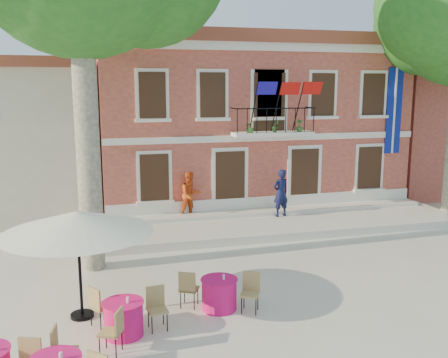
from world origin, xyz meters
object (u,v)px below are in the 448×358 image
patio_umbrella (77,222)px  cafe_table_3 (219,293)px  pedestrian_orange (190,195)px  cafe_table_0 (123,317)px  pedestrian_navy (281,193)px

patio_umbrella → cafe_table_3: size_ratio=1.80×
pedestrian_orange → cafe_table_0: size_ratio=0.96×
pedestrian_orange → cafe_table_0: bearing=-125.5°
patio_umbrella → cafe_table_0: 2.36m
pedestrian_navy → pedestrian_orange: (-3.45, 0.69, -0.04)m
patio_umbrella → pedestrian_navy: patio_umbrella is taller
cafe_table_0 → patio_umbrella: bearing=127.8°
pedestrian_navy → cafe_table_0: (-6.52, -7.58, -0.80)m
cafe_table_0 → pedestrian_orange: bearing=69.6°
pedestrian_navy → cafe_table_3: bearing=43.9°
patio_umbrella → cafe_table_3: bearing=-7.4°
pedestrian_navy → cafe_table_0: bearing=34.8°
patio_umbrella → cafe_table_0: patio_umbrella is taller
patio_umbrella → pedestrian_navy: bearing=40.9°
pedestrian_orange → cafe_table_3: size_ratio=0.94×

